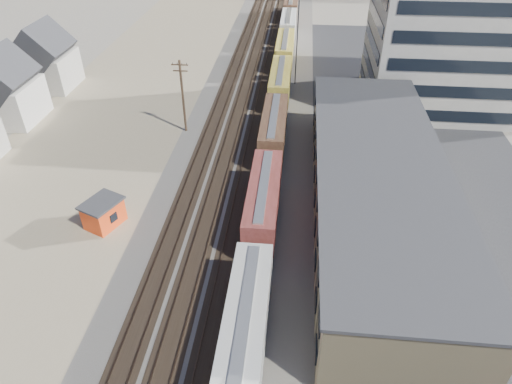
# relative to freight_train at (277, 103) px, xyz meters

# --- Properties ---
(ballast_bed) EXTENTS (18.00, 200.00, 0.06)m
(ballast_bed) POSITION_rel_freight_train_xyz_m (-3.80, 3.67, -2.76)
(ballast_bed) COLOR #4C4742
(ballast_bed) RESTS_ON ground
(dirt_yard) EXTENTS (24.00, 180.00, 0.03)m
(dirt_yard) POSITION_rel_freight_train_xyz_m (-23.80, -6.33, -2.78)
(dirt_yard) COLOR #7F7257
(dirt_yard) RESTS_ON ground
(asphalt_lot) EXTENTS (26.00, 120.00, 0.04)m
(asphalt_lot) POSITION_rel_freight_train_xyz_m (18.20, -11.33, -2.77)
(asphalt_lot) COLOR #232326
(asphalt_lot) RESTS_ON ground
(rail_tracks) EXTENTS (11.40, 200.00, 0.24)m
(rail_tracks) POSITION_rel_freight_train_xyz_m (-4.35, 3.67, -2.68)
(rail_tracks) COLOR black
(rail_tracks) RESTS_ON ground
(freight_train) EXTENTS (3.00, 119.74, 4.46)m
(freight_train) POSITION_rel_freight_train_xyz_m (0.00, 0.00, 0.00)
(freight_train) COLOR black
(freight_train) RESTS_ON ground
(warehouse) EXTENTS (12.40, 40.40, 7.25)m
(warehouse) POSITION_rel_freight_train_xyz_m (11.18, -21.33, 0.86)
(warehouse) COLOR tan
(warehouse) RESTS_ON ground
(office_tower) EXTENTS (22.60, 18.60, 18.45)m
(office_tower) POSITION_rel_freight_train_xyz_m (24.15, 8.62, 6.47)
(office_tower) COLOR #9E998E
(office_tower) RESTS_ON ground
(utility_pole_north) EXTENTS (2.20, 0.32, 10.00)m
(utility_pole_north) POSITION_rel_freight_train_xyz_m (-12.30, -4.33, 2.50)
(utility_pole_north) COLOR #382619
(utility_pole_north) RESTS_ON ground
(radio_mast) EXTENTS (1.20, 0.16, 18.00)m
(radio_mast) POSITION_rel_freight_train_xyz_m (2.20, 13.67, 6.33)
(radio_mast) COLOR black
(radio_mast) RESTS_ON ground
(maintenance_shed) EXTENTS (4.34, 4.80, 2.87)m
(maintenance_shed) POSITION_rel_freight_train_xyz_m (-16.03, -24.93, -1.32)
(maintenance_shed) COLOR red
(maintenance_shed) RESTS_ON ground
(parked_car_blue) EXTENTS (4.40, 5.81, 1.47)m
(parked_car_blue) POSITION_rel_freight_train_xyz_m (19.03, 3.14, -2.06)
(parked_car_blue) COLOR navy
(parked_car_blue) RESTS_ON ground
(parked_car_far) EXTENTS (1.75, 4.31, 1.47)m
(parked_car_far) POSITION_rel_freight_train_xyz_m (29.00, 5.00, -2.06)
(parked_car_far) COLOR white
(parked_car_far) RESTS_ON ground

